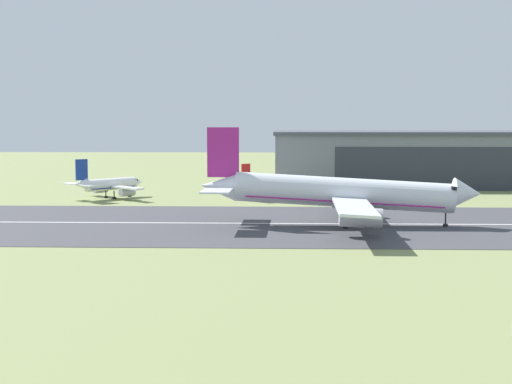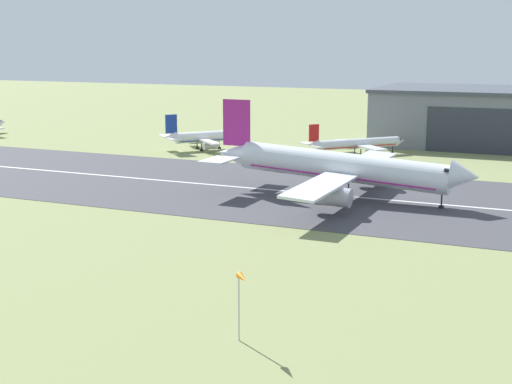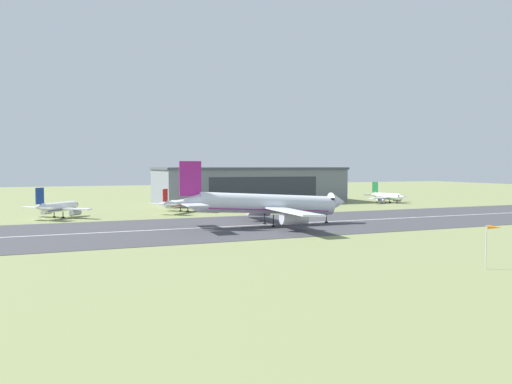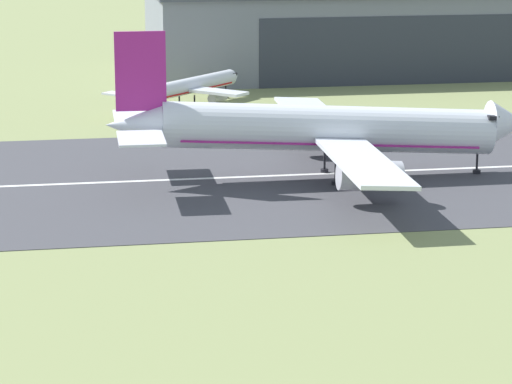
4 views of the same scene
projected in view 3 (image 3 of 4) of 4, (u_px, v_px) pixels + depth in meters
ground_plane at (180, 304)px, 53.57m from camera, size 680.91×680.91×0.00m
runway_strip at (113, 232)px, 111.64m from camera, size 440.91×46.94×0.06m
runway_centreline at (113, 232)px, 111.64m from camera, size 396.82×0.70×0.01m
hangar_building at (248, 185)px, 204.38m from camera, size 74.37×35.23×14.35m
airplane_landing at (267, 205)px, 123.14m from camera, size 45.49×46.84×15.98m
airplane_parked_centre at (184, 203)px, 161.81m from camera, size 21.75×22.52×7.91m
airplane_parked_east at (58, 207)px, 142.16m from camera, size 18.54×18.16×8.96m
airplane_parked_far_east at (387, 197)px, 201.40m from camera, size 20.95×17.23×8.30m
windsock_pole at (494, 230)px, 71.08m from camera, size 1.71×1.79×6.40m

